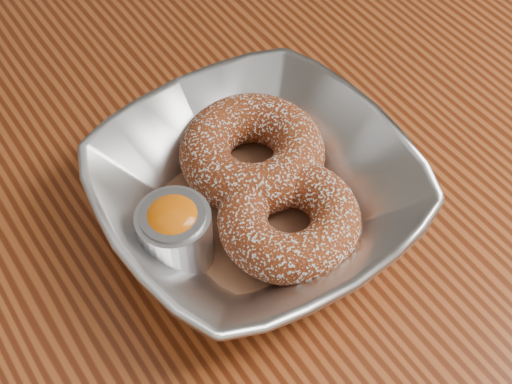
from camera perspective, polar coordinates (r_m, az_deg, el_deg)
table at (r=0.66m, az=-4.98°, el=-4.32°), size 1.20×0.80×0.75m
serving_bowl at (r=0.53m, az=0.00°, el=-0.10°), size 0.23×0.23×0.06m
parchment at (r=0.55m, az=0.00°, el=-1.33°), size 0.19×0.19×0.00m
donut_back at (r=0.56m, az=-0.30°, el=3.18°), size 0.13×0.13×0.04m
donut_front at (r=0.52m, az=2.66°, el=-2.22°), size 0.12×0.12×0.04m
ramekin at (r=0.51m, az=-6.48°, el=-3.26°), size 0.05×0.05×0.06m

